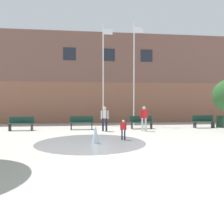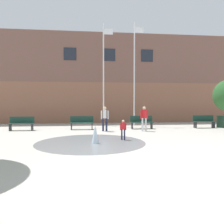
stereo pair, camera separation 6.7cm
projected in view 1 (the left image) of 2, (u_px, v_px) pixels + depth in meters
name	position (u px, v px, depth m)	size (l,w,h in m)	color
ground_plane	(160.00, 170.00, 5.88)	(100.00, 100.00, 0.00)	#B2ADA3
library_building	(106.00, 81.00, 22.80)	(36.00, 6.05, 8.22)	brown
splash_fountain	(92.00, 140.00, 9.96)	(5.02, 5.02, 0.87)	gray
park_bench_under_left_flagpole	(21.00, 123.00, 14.42)	(1.60, 0.44, 0.91)	#28282D
park_bench_center	(82.00, 122.00, 14.99)	(1.60, 0.44, 0.91)	#28282D
park_bench_under_right_flagpole	(141.00, 122.00, 15.43)	(1.60, 0.44, 0.91)	#28282D
park_bench_near_trashcan	(203.00, 121.00, 16.01)	(1.60, 0.44, 0.91)	#28282D
adult_in_red	(144.00, 117.00, 14.14)	(0.50, 0.39, 1.59)	silver
adult_watching	(105.00, 117.00, 14.06)	(0.50, 0.35, 1.59)	#1E233D
child_running	(123.00, 128.00, 10.72)	(0.31, 0.24, 0.99)	#1E233D
flagpole_left	(104.00, 72.00, 17.35)	(0.80, 0.10, 8.10)	silver
flagpole_right	(134.00, 71.00, 17.62)	(0.80, 0.10, 8.32)	silver
trash_can	(220.00, 121.00, 16.21)	(0.56, 0.56, 0.90)	#193323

